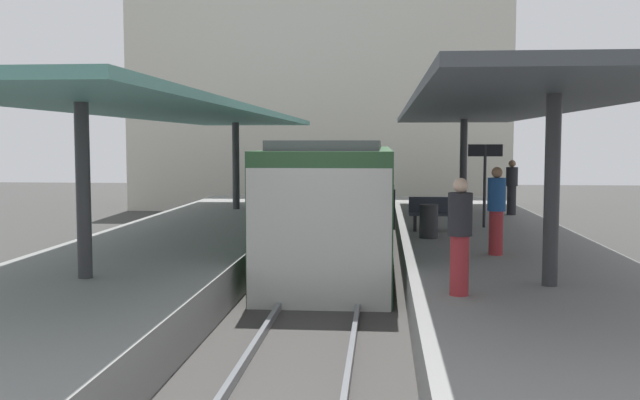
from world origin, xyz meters
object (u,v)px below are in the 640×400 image
commuter_train (342,197)px  platform_sign (485,166)px  passenger_near_bench (496,209)px  passenger_mid_platform (460,234)px  litter_bin (429,221)px  passenger_far_end (512,186)px  platform_bench (436,213)px

commuter_train → platform_sign: bearing=-12.5°
passenger_near_bench → passenger_mid_platform: passenger_near_bench is taller
commuter_train → litter_bin: bearing=-54.4°
platform_sign → passenger_far_end: size_ratio=1.29×
passenger_far_end → platform_bench: bearing=-121.4°
commuter_train → litter_bin: 3.88m
passenger_far_end → passenger_near_bench: bearing=-101.9°
passenger_far_end → commuter_train: bearing=-153.1°
commuter_train → passenger_mid_platform: commuter_train is taller
passenger_near_bench → passenger_far_end: size_ratio=1.04×
platform_sign → passenger_near_bench: bearing=-95.0°
commuter_train → platform_bench: 3.06m
passenger_far_end → passenger_mid_platform: bearing=-103.2°
platform_sign → commuter_train: bearing=167.5°
commuter_train → passenger_mid_platform: 9.88m
litter_bin → passenger_mid_platform: size_ratio=0.46×
litter_bin → passenger_near_bench: 2.80m
litter_bin → platform_bench: bearing=78.9°
platform_bench → passenger_far_end: 5.07m
commuter_train → passenger_far_end: bearing=26.9°
platform_bench → litter_bin: bearing=-101.1°
commuter_train → passenger_near_bench: (3.43, -5.63, 0.20)m
platform_bench → platform_sign: (1.32, 0.84, 1.16)m
commuter_train → passenger_near_bench: commuter_train is taller
passenger_near_bench → passenger_mid_platform: bearing=-106.0°
commuter_train → passenger_far_end: commuter_train is taller
passenger_near_bench → passenger_far_end: bearing=78.1°
platform_sign → passenger_mid_platform: (-1.56, -8.75, -0.71)m
commuter_train → passenger_mid_platform: (2.29, -9.61, 0.18)m
passenger_near_bench → commuter_train: bearing=121.4°
litter_bin → passenger_mid_platform: passenger_mid_platform is taller
passenger_mid_platform → passenger_far_end: passenger_mid_platform is taller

